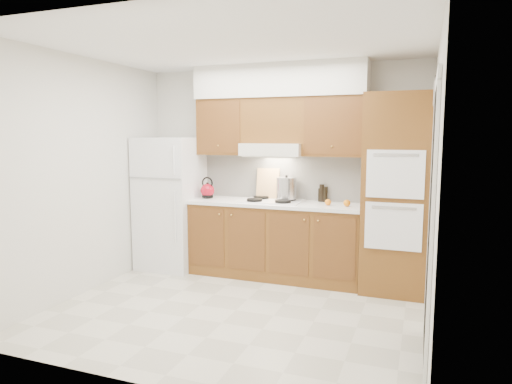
{
  "coord_description": "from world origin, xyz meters",
  "views": [
    {
      "loc": [
        1.72,
        -4.06,
        1.75
      ],
      "look_at": [
        0.05,
        0.45,
        1.15
      ],
      "focal_mm": 32.0,
      "sensor_mm": 36.0,
      "label": 1
    }
  ],
  "objects_px": {
    "fridge": "(171,203)",
    "kettle": "(207,191)",
    "oven_cabinet": "(396,194)",
    "stock_pot": "(286,188)"
  },
  "relations": [
    {
      "from": "oven_cabinet",
      "to": "fridge",
      "type": "bearing_deg",
      "value": -179.3
    },
    {
      "from": "fridge",
      "to": "kettle",
      "type": "xyz_separation_m",
      "value": [
        0.51,
        0.06,
        0.18
      ]
    },
    {
      "from": "fridge",
      "to": "oven_cabinet",
      "type": "height_order",
      "value": "oven_cabinet"
    },
    {
      "from": "oven_cabinet",
      "to": "stock_pot",
      "type": "distance_m",
      "value": 1.31
    },
    {
      "from": "fridge",
      "to": "stock_pot",
      "type": "distance_m",
      "value": 1.57
    },
    {
      "from": "fridge",
      "to": "kettle",
      "type": "relative_size",
      "value": 9.57
    },
    {
      "from": "fridge",
      "to": "oven_cabinet",
      "type": "bearing_deg",
      "value": 0.7
    },
    {
      "from": "fridge",
      "to": "oven_cabinet",
      "type": "xyz_separation_m",
      "value": [
        2.85,
        0.03,
        0.24
      ]
    },
    {
      "from": "kettle",
      "to": "stock_pot",
      "type": "xyz_separation_m",
      "value": [
        1.03,
        0.11,
        0.06
      ]
    },
    {
      "from": "fridge",
      "to": "stock_pot",
      "type": "xyz_separation_m",
      "value": [
        1.54,
        0.16,
        0.24
      ]
    }
  ]
}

